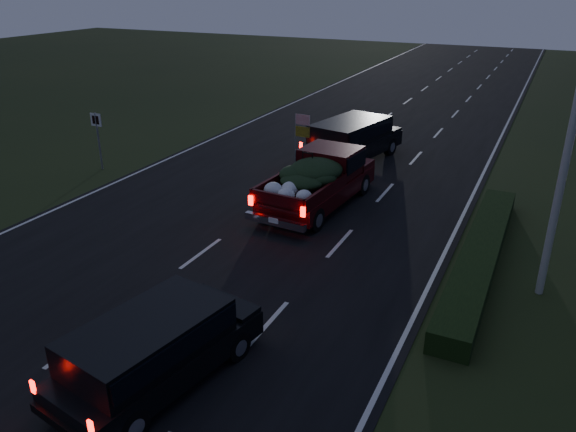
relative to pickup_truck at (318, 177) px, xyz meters
The scene contains 7 objects.
ground 5.55m from the pickup_truck, 108.51° to the right, with size 120.00×120.00×0.00m, color black.
road_asphalt 5.55m from the pickup_truck, 108.51° to the right, with size 14.00×120.00×0.02m, color black.
hedge_row 6.50m from the pickup_truck, 19.53° to the right, with size 1.00×10.00×0.60m, color black.
route_sign 10.24m from the pickup_truck, behind, with size 0.55×0.08×2.50m.
pickup_truck is the anchor object (origin of this frame).
lead_suv 5.73m from the pickup_truck, 97.52° to the left, with size 3.28×5.72×1.55m.
rear_suv 10.57m from the pickup_truck, 85.80° to the right, with size 2.66×4.80×1.30m.
Camera 1 is at (9.03, -12.70, 7.88)m, focal length 35.00 mm.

